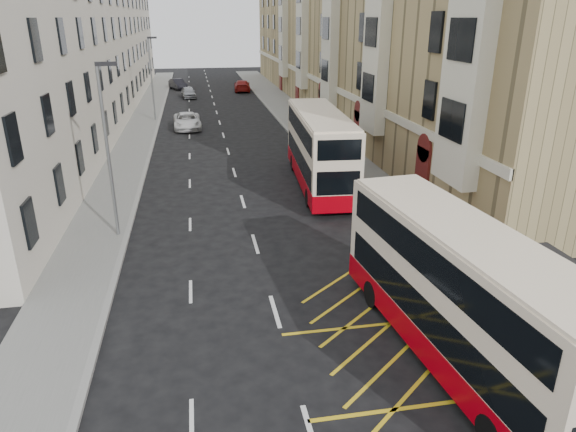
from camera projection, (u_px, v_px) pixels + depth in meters
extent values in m
plane|color=black|center=(296.00, 384.00, 14.86)|extent=(200.00, 200.00, 0.00)
cube|color=slate|center=(320.00, 141.00, 43.67)|extent=(4.00, 120.00, 0.15)
cube|color=slate|center=(132.00, 148.00, 41.09)|extent=(3.00, 120.00, 0.15)
cube|color=gray|center=(297.00, 142.00, 43.34)|extent=(0.25, 120.00, 0.15)
cube|color=gray|center=(152.00, 148.00, 41.34)|extent=(0.25, 120.00, 0.15)
cube|color=tan|center=(351.00, 40.00, 56.35)|extent=(10.00, 79.00, 15.00)
cube|color=beige|center=(306.00, 74.00, 56.78)|extent=(0.18, 79.00, 0.50)
cube|color=beige|center=(466.00, 75.00, 22.91)|extent=(0.80, 3.20, 10.00)
cube|color=beige|center=(376.00, 56.00, 33.91)|extent=(0.80, 3.20, 10.00)
cube|color=beige|center=(330.00, 46.00, 44.92)|extent=(0.80, 3.20, 10.00)
cube|color=beige|center=(302.00, 41.00, 55.92)|extent=(0.80, 3.20, 10.00)
cube|color=beige|center=(283.00, 37.00, 66.92)|extent=(0.80, 3.20, 10.00)
cube|color=#571715|center=(422.00, 174.00, 28.73)|extent=(0.20, 1.60, 3.00)
cube|color=#571715|center=(358.00, 131.00, 39.73)|extent=(0.20, 1.60, 3.00)
cube|color=#571715|center=(321.00, 106.00, 50.74)|extent=(0.20, 1.60, 3.00)
cube|color=#571715|center=(297.00, 90.00, 61.74)|extent=(0.20, 1.60, 3.00)
cube|color=#571715|center=(281.00, 79.00, 72.74)|extent=(0.20, 1.60, 3.00)
cube|color=beige|center=(80.00, 53.00, 51.98)|extent=(9.00, 79.00, 13.00)
cube|color=black|center=(505.00, 286.00, 17.33)|extent=(0.08, 0.08, 2.60)
cube|color=black|center=(539.00, 282.00, 17.54)|extent=(0.08, 0.08, 2.60)
cube|color=black|center=(568.00, 274.00, 15.20)|extent=(1.65, 4.25, 0.10)
cube|color=black|center=(549.00, 326.00, 16.59)|extent=(0.35, 1.60, 0.06)
cylinder|color=#B80204|center=(458.00, 301.00, 17.95)|extent=(0.06, 0.06, 1.00)
cylinder|color=#B80204|center=(419.00, 260.00, 20.93)|extent=(0.06, 0.06, 1.00)
cylinder|color=#B80204|center=(391.00, 230.00, 23.91)|extent=(0.06, 0.06, 1.00)
cube|color=#B80204|center=(420.00, 250.00, 20.76)|extent=(0.05, 6.50, 0.06)
cube|color=#B80204|center=(419.00, 259.00, 20.91)|extent=(0.05, 6.50, 0.06)
cylinder|color=gray|center=(108.00, 153.00, 23.29)|extent=(0.16, 0.16, 8.00)
cube|color=black|center=(106.00, 64.00, 21.95)|extent=(0.90, 0.18, 0.18)
cylinder|color=gray|center=(152.00, 79.00, 50.80)|extent=(0.16, 0.16, 8.00)
cube|color=black|center=(152.00, 38.00, 49.45)|extent=(0.90, 0.18, 0.18)
cube|color=beige|center=(460.00, 293.00, 15.18)|extent=(3.45, 11.09, 3.92)
cube|color=#A2000B|center=(454.00, 336.00, 15.73)|extent=(3.48, 11.12, 0.89)
cube|color=black|center=(458.00, 307.00, 15.35)|extent=(3.41, 10.22, 1.09)
cube|color=black|center=(465.00, 256.00, 14.74)|extent=(3.41, 10.22, 0.99)
cube|color=beige|center=(469.00, 231.00, 14.46)|extent=(3.31, 10.64, 0.12)
cube|color=black|center=(381.00, 235.00, 20.22)|extent=(2.11, 0.27, 1.29)
cube|color=black|center=(384.00, 186.00, 19.48)|extent=(1.74, 0.23, 0.45)
cylinder|color=black|center=(373.00, 294.00, 18.70)|extent=(0.37, 1.01, 0.99)
cylinder|color=black|center=(428.00, 286.00, 19.25)|extent=(0.37, 1.01, 0.99)
cylinder|color=black|center=(568.00, 416.00, 12.98)|extent=(0.37, 1.01, 0.99)
cube|color=beige|center=(320.00, 148.00, 31.36)|extent=(3.44, 11.72, 4.15)
cube|color=#A2000B|center=(319.00, 173.00, 31.95)|extent=(3.48, 11.75, 0.95)
cube|color=black|center=(320.00, 156.00, 31.54)|extent=(3.42, 10.80, 1.16)
cube|color=black|center=(320.00, 127.00, 30.90)|extent=(3.42, 10.80, 1.05)
cube|color=beige|center=(321.00, 113.00, 30.60)|extent=(3.31, 11.25, 0.13)
cube|color=black|center=(306.00, 135.00, 36.86)|extent=(2.23, 0.24, 1.37)
cube|color=black|center=(307.00, 105.00, 36.08)|extent=(1.84, 0.21, 0.47)
cube|color=black|center=(338.00, 183.00, 26.19)|extent=(2.23, 0.24, 1.26)
cylinder|color=black|center=(293.00, 163.00, 35.37)|extent=(0.37, 1.07, 1.05)
cylinder|color=black|center=(327.00, 162.00, 35.61)|extent=(0.37, 1.07, 1.05)
cylinder|color=black|center=(309.00, 198.00, 28.51)|extent=(0.37, 1.07, 1.05)
cylinder|color=black|center=(351.00, 196.00, 28.75)|extent=(0.37, 1.07, 1.05)
imported|color=black|center=(566.00, 321.00, 16.14)|extent=(1.02, 0.95, 1.68)
imported|color=black|center=(434.00, 248.00, 21.29)|extent=(1.01, 0.48, 1.67)
imported|color=silver|center=(187.00, 121.00, 48.41)|extent=(2.63, 5.41, 1.48)
imported|color=#929599|center=(188.00, 92.00, 66.86)|extent=(2.04, 4.38, 1.45)
imported|color=black|center=(178.00, 84.00, 74.97)|extent=(2.94, 4.73, 1.47)
imported|color=maroon|center=(242.00, 86.00, 72.85)|extent=(2.62, 5.56, 1.57)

